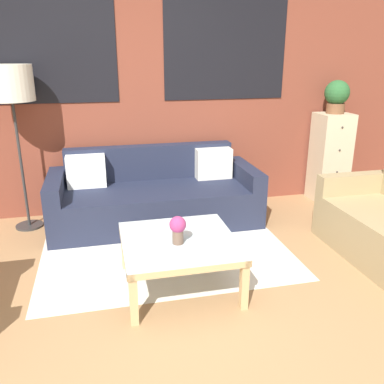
% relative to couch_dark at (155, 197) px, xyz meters
% --- Properties ---
extents(ground_plane, '(16.00, 16.00, 0.00)m').
position_rel_couch_dark_xyz_m(ground_plane, '(-0.05, -1.95, -0.28)').
color(ground_plane, '#9E754C').
extents(wall_back_brick, '(8.40, 0.09, 2.80)m').
position_rel_couch_dark_xyz_m(wall_back_brick, '(-0.05, 0.49, 1.13)').
color(wall_back_brick, brown).
rests_on(wall_back_brick, ground_plane).
extents(rug, '(2.25, 1.58, 0.00)m').
position_rel_couch_dark_xyz_m(rug, '(-0.01, -0.76, -0.27)').
color(rug, silver).
rests_on(rug, ground_plane).
extents(couch_dark, '(2.18, 0.88, 0.78)m').
position_rel_couch_dark_xyz_m(couch_dark, '(0.00, 0.00, 0.00)').
color(couch_dark, '#1E2338').
rests_on(couch_dark, ground_plane).
extents(coffee_table, '(0.86, 0.86, 0.41)m').
position_rel_couch_dark_xyz_m(coffee_table, '(-0.01, -1.37, 0.07)').
color(coffee_table, silver).
rests_on(coffee_table, ground_plane).
extents(floor_lamp, '(0.44, 0.44, 1.65)m').
position_rel_couch_dark_xyz_m(floor_lamp, '(-1.33, 0.15, 1.16)').
color(floor_lamp, '#2D2D2D').
rests_on(floor_lamp, ground_plane).
extents(drawer_cabinet, '(0.39, 0.38, 1.07)m').
position_rel_couch_dark_xyz_m(drawer_cabinet, '(2.21, 0.23, 0.26)').
color(drawer_cabinet, '#C6B793').
rests_on(drawer_cabinet, ground_plane).
extents(potted_plant, '(0.29, 0.29, 0.38)m').
position_rel_couch_dark_xyz_m(potted_plant, '(2.21, 0.23, 1.00)').
color(potted_plant, brown).
rests_on(potted_plant, drawer_cabinet).
extents(flower_vase, '(0.12, 0.12, 0.21)m').
position_rel_couch_dark_xyz_m(flower_vase, '(-0.03, -1.43, 0.26)').
color(flower_vase, brown).
rests_on(flower_vase, coffee_table).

